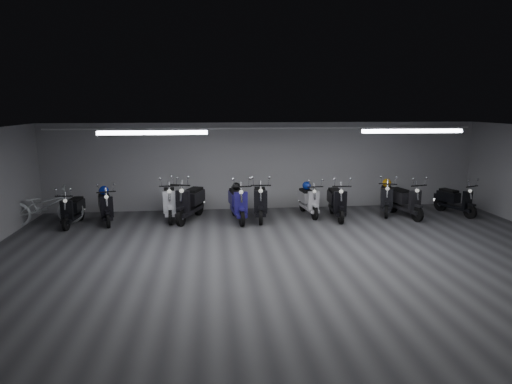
{
  "coord_description": "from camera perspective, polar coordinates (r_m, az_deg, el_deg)",
  "views": [
    {
      "loc": [
        -1.74,
        -8.92,
        3.34
      ],
      "look_at": [
        -0.55,
        2.5,
        1.05
      ],
      "focal_mm": 30.65,
      "sensor_mm": 36.0,
      "label": 1
    }
  ],
  "objects": [
    {
      "name": "scooter_8",
      "position": [
        14.13,
        16.66,
        -0.18
      ],
      "size": [
        1.16,
        1.84,
        1.3
      ],
      "primitive_type": null,
      "rotation": [
        0.0,
        0.0,
        -0.36
      ],
      "color": "black",
      "rests_on": "floor"
    },
    {
      "name": "scooter_9",
      "position": [
        13.9,
        18.89,
        -0.45
      ],
      "size": [
        0.98,
        1.87,
        1.32
      ],
      "primitive_type": null,
      "rotation": [
        0.0,
        0.0,
        0.23
      ],
      "color": "black",
      "rests_on": "floor"
    },
    {
      "name": "scooter_0",
      "position": [
        13.27,
        -22.85,
        -1.58
      ],
      "size": [
        0.65,
        1.62,
        1.18
      ],
      "primitive_type": null,
      "rotation": [
        0.0,
        0.0,
        -0.07
      ],
      "color": "black",
      "rests_on": "floor"
    },
    {
      "name": "scooter_1",
      "position": [
        13.2,
        -19.07,
        -1.21
      ],
      "size": [
        1.04,
        1.78,
        1.26
      ],
      "primitive_type": null,
      "rotation": [
        0.0,
        0.0,
        0.31
      ],
      "color": "black",
      "rests_on": "floor"
    },
    {
      "name": "scooter_5",
      "position": [
        12.88,
        0.55,
        -0.53
      ],
      "size": [
        0.79,
        1.94,
        1.41
      ],
      "primitive_type": null,
      "rotation": [
        0.0,
        0.0,
        -0.09
      ],
      "color": "black",
      "rests_on": "floor"
    },
    {
      "name": "back_wall",
      "position": [
        14.17,
        1.15,
        3.41
      ],
      "size": [
        14.0,
        0.01,
        2.8
      ],
      "primitive_type": "cube",
      "color": "#969699",
      "rests_on": "ground"
    },
    {
      "name": "conduit",
      "position": [
        13.97,
        1.21,
        8.32
      ],
      "size": [
        13.6,
        0.05,
        0.05
      ],
      "primitive_type": "cylinder",
      "rotation": [
        0.0,
        1.57,
        0.0
      ],
      "color": "white",
      "rests_on": "back_wall"
    },
    {
      "name": "helmet_0",
      "position": [
        14.32,
        16.7,
        1.15
      ],
      "size": [
        0.27,
        0.27,
        0.27
      ],
      "primitive_type": "sphere",
      "color": "#CC8A0C",
      "rests_on": "scooter_8"
    },
    {
      "name": "helmet_1",
      "position": [
        13.37,
        -19.23,
        0.19
      ],
      "size": [
        0.27,
        0.27,
        0.27
      ],
      "primitive_type": "sphere",
      "color": "#0D2093",
      "rests_on": "scooter_1"
    },
    {
      "name": "floor",
      "position": [
        9.69,
        4.81,
        -8.97
      ],
      "size": [
        14.0,
        10.0,
        0.01
      ],
      "primitive_type": "cube",
      "color": "#3A3A3D",
      "rests_on": "ground"
    },
    {
      "name": "scooter_2",
      "position": [
        13.13,
        -11.23,
        -0.58
      ],
      "size": [
        0.8,
        1.91,
        1.38
      ],
      "primitive_type": null,
      "rotation": [
        0.0,
        0.0,
        0.1
      ],
      "color": "silver",
      "rests_on": "floor"
    },
    {
      "name": "front_wall",
      "position": [
        4.71,
        16.8,
        -13.6
      ],
      "size": [
        14.0,
        0.01,
        2.8
      ],
      "primitive_type": "cube",
      "color": "#969699",
      "rests_on": "ground"
    },
    {
      "name": "helmet_3",
      "position": [
        12.93,
        -2.6,
        0.76
      ],
      "size": [
        0.23,
        0.23,
        0.23
      ],
      "primitive_type": "sphere",
      "color": "black",
      "rests_on": "scooter_4"
    },
    {
      "name": "scooter_10",
      "position": [
        14.78,
        24.63,
        -0.42
      ],
      "size": [
        1.08,
        1.72,
        1.21
      ],
      "primitive_type": null,
      "rotation": [
        0.0,
        0.0,
        0.36
      ],
      "color": "black",
      "rests_on": "floor"
    },
    {
      "name": "scooter_7",
      "position": [
        13.19,
        10.52,
        -0.57
      ],
      "size": [
        0.74,
        1.86,
        1.35
      ],
      "primitive_type": null,
      "rotation": [
        0.0,
        0.0,
        -0.08
      ],
      "color": "black",
      "rests_on": "floor"
    },
    {
      "name": "fluor_strip_left",
      "position": [
        10.02,
        -13.29,
        7.54
      ],
      "size": [
        2.4,
        0.18,
        0.08
      ],
      "primitive_type": "cube",
      "color": "white",
      "rests_on": "ceiling"
    },
    {
      "name": "scooter_4",
      "position": [
        12.73,
        -2.39,
        -0.7
      ],
      "size": [
        0.83,
        1.94,
        1.4
      ],
      "primitive_type": null,
      "rotation": [
        0.0,
        0.0,
        0.11
      ],
      "color": "navy",
      "rests_on": "floor"
    },
    {
      "name": "helmet_2",
      "position": [
        13.6,
        6.62,
        0.83
      ],
      "size": [
        0.26,
        0.26,
        0.26
      ],
      "primitive_type": "sphere",
      "color": "navy",
      "rests_on": "scooter_6"
    },
    {
      "name": "scooter_6",
      "position": [
        13.44,
        6.91,
        -0.5
      ],
      "size": [
        0.74,
        1.71,
        1.23
      ],
      "primitive_type": null,
      "rotation": [
        0.0,
        0.0,
        0.11
      ],
      "color": "silver",
      "rests_on": "floor"
    },
    {
      "name": "scooter_3",
      "position": [
        12.88,
        -8.63,
        -0.56
      ],
      "size": [
        1.31,
        2.06,
        1.45
      ],
      "primitive_type": null,
      "rotation": [
        0.0,
        0.0,
        -0.36
      ],
      "color": "black",
      "rests_on": "floor"
    },
    {
      "name": "bicycle",
      "position": [
        13.63,
        -25.98,
        -1.2
      ],
      "size": [
        2.17,
        1.16,
        1.33
      ],
      "primitive_type": "imported",
      "rotation": [
        0.0,
        0.0,
        1.79
      ],
      "color": "silver",
      "rests_on": "floor"
    },
    {
      "name": "fluor_strip_right",
      "position": [
        11.01,
        19.71,
        7.5
      ],
      "size": [
        2.4,
        0.18,
        0.08
      ],
      "primitive_type": "cube",
      "color": "white",
      "rests_on": "ceiling"
    },
    {
      "name": "ceiling",
      "position": [
        9.11,
        5.11,
        7.86
      ],
      "size": [
        14.0,
        10.0,
        0.01
      ],
      "primitive_type": "cube",
      "color": "gray",
      "rests_on": "ground"
    }
  ]
}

